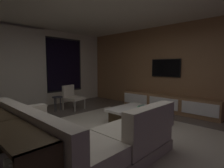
# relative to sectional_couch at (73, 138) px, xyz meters

# --- Properties ---
(floor) EXTENTS (9.20, 9.20, 0.00)m
(floor) POSITION_rel_sectional_couch_xyz_m (0.86, 0.19, -0.29)
(floor) COLOR #564C44
(back_wall_with_window) EXTENTS (6.60, 0.30, 2.70)m
(back_wall_with_window) POSITION_rel_sectional_couch_xyz_m (0.80, 3.81, 1.05)
(back_wall_with_window) COLOR beige
(back_wall_with_window) RESTS_ON floor
(media_wall) EXTENTS (0.12, 7.80, 2.70)m
(media_wall) POSITION_rel_sectional_couch_xyz_m (3.92, 0.19, 1.06)
(media_wall) COLOR #8E6642
(media_wall) RESTS_ON floor
(area_rug) EXTENTS (3.20, 3.80, 0.01)m
(area_rug) POSITION_rel_sectional_couch_xyz_m (1.21, 0.09, -0.28)
(area_rug) COLOR #ADA391
(area_rug) RESTS_ON floor
(sectional_couch) EXTENTS (1.98, 2.50, 0.82)m
(sectional_couch) POSITION_rel_sectional_couch_xyz_m (0.00, 0.00, 0.00)
(sectional_couch) COLOR #A49C8C
(sectional_couch) RESTS_ON floor
(coffee_table) EXTENTS (1.16, 1.16, 0.36)m
(coffee_table) POSITION_rel_sectional_couch_xyz_m (2.01, 0.24, -0.10)
(coffee_table) COLOR #3D2F1D
(coffee_table) RESTS_ON floor
(book_stack_on_coffee_table) EXTENTS (0.22, 0.22, 0.06)m
(book_stack_on_coffee_table) POSITION_rel_sectional_couch_xyz_m (2.21, 0.19, 0.10)
(book_stack_on_coffee_table) COLOR #3CAC59
(book_stack_on_coffee_table) RESTS_ON coffee_table
(accent_chair_near_window) EXTENTS (0.66, 0.67, 0.78)m
(accent_chair_near_window) POSITION_rel_sectional_couch_xyz_m (1.74, 2.67, 0.14)
(accent_chair_near_window) COLOR #B2ADA0
(accent_chair_near_window) RESTS_ON floor
(side_stool) EXTENTS (0.32, 0.32, 0.46)m
(side_stool) POSITION_rel_sectional_couch_xyz_m (1.26, 2.75, 0.08)
(side_stool) COLOR #333338
(side_stool) RESTS_ON floor
(media_console) EXTENTS (0.46, 3.10, 0.52)m
(media_console) POSITION_rel_sectional_couch_xyz_m (3.63, 0.24, -0.04)
(media_console) COLOR #8E6642
(media_console) RESTS_ON floor
(mounted_tv) EXTENTS (0.05, 0.97, 0.57)m
(mounted_tv) POSITION_rel_sectional_couch_xyz_m (3.81, 0.44, 1.06)
(mounted_tv) COLOR black
(console_table_behind_couch) EXTENTS (0.40, 2.10, 0.74)m
(console_table_behind_couch) POSITION_rel_sectional_couch_xyz_m (-0.91, 0.13, 0.13)
(console_table_behind_couch) COLOR #3D2F1D
(console_table_behind_couch) RESTS_ON floor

